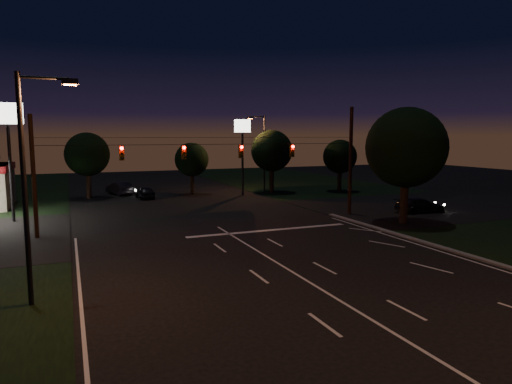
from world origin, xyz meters
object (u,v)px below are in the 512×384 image
car_cross (420,205)px  tree_right_near (405,148)px  car_oncoming_b (120,188)px  utility_pole_right (349,214)px  car_oncoming_a (145,192)px

car_cross → tree_right_near: bearing=129.9°
tree_right_near → car_oncoming_b: 31.86m
utility_pole_right → car_oncoming_a: 22.00m
utility_pole_right → car_oncoming_b: (-16.65, 20.86, 0.73)m
tree_right_near → car_oncoming_a: bearing=126.8°
utility_pole_right → car_oncoming_b: utility_pole_right is taller
utility_pole_right → tree_right_near: tree_right_near is taller
tree_right_near → car_cross: bearing=34.4°
tree_right_near → car_oncoming_b: (-18.18, 25.69, -4.95)m
car_cross → utility_pole_right: bearing=80.0°
tree_right_near → car_oncoming_b: size_ratio=1.99×
car_oncoming_a → car_cross: bearing=134.6°
tree_right_near → car_oncoming_a: 27.18m
car_oncoming_a → car_oncoming_b: 4.83m
tree_right_near → utility_pole_right: bearing=107.5°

